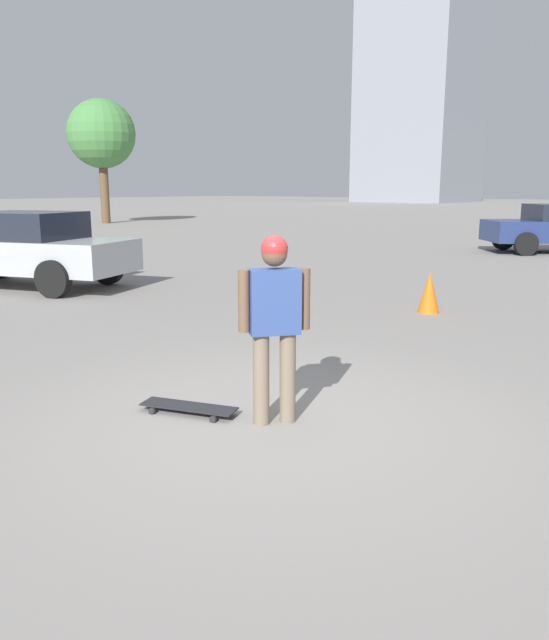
# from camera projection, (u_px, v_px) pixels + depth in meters

# --- Properties ---
(ground_plane) EXTENTS (220.00, 220.00, 0.00)m
(ground_plane) POSITION_uv_depth(u_px,v_px,m) (274.00, 422.00, 5.46)
(ground_plane) COLOR gray
(person) EXTENTS (0.42, 0.51, 1.63)m
(person) POSITION_uv_depth(u_px,v_px,m) (274.00, 314.00, 5.26)
(person) COLOR #7A6B56
(person) RESTS_ON ground_plane
(skateboard) EXTENTS (0.92, 0.54, 0.07)m
(skateboard) POSITION_uv_depth(u_px,v_px,m) (189.00, 407.00, 5.67)
(skateboard) COLOR #232328
(skateboard) RESTS_ON ground_plane
(car_parked_near) EXTENTS (4.91, 3.36, 1.54)m
(car_parked_near) POSITION_uv_depth(u_px,v_px,m) (23.00, 248.00, 12.73)
(car_parked_near) COLOR #ADB2B7
(car_parked_near) RESTS_ON ground_plane
(building_block_distant) EXTENTS (13.99, 13.82, 30.01)m
(building_block_distant) POSITION_uv_depth(u_px,v_px,m) (421.00, 93.00, 87.37)
(building_block_distant) COLOR gray
(building_block_distant) RESTS_ON ground_plane
(tree_distant) EXTENTS (3.82, 3.82, 6.89)m
(tree_distant) POSITION_uv_depth(u_px,v_px,m) (101.00, 135.00, 35.06)
(tree_distant) COLOR brown
(tree_distant) RESTS_ON ground_plane
(traffic_cone) EXTENTS (0.35, 0.35, 0.68)m
(traffic_cone) POSITION_uv_depth(u_px,v_px,m) (429.00, 292.00, 10.18)
(traffic_cone) COLOR orange
(traffic_cone) RESTS_ON ground_plane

